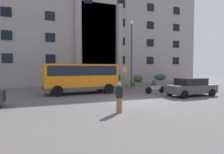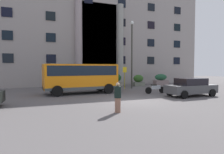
% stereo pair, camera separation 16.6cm
% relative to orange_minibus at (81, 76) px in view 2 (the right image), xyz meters
% --- Properties ---
extents(ground_plane, '(80.00, 64.00, 0.12)m').
position_rel_orange_minibus_xyz_m(ground_plane, '(2.64, -5.50, -1.65)').
color(ground_plane, '#585354').
extents(office_building_facade, '(35.12, 9.70, 15.58)m').
position_rel_orange_minibus_xyz_m(office_building_facade, '(2.65, 11.97, 6.19)').
color(office_building_facade, gray).
rests_on(office_building_facade, ground_plane).
extents(orange_minibus, '(6.57, 2.82, 2.65)m').
position_rel_orange_minibus_xyz_m(orange_minibus, '(0.00, 0.00, 0.00)').
color(orange_minibus, orange).
rests_on(orange_minibus, ground_plane).
extents(bus_stop_sign, '(0.44, 0.08, 2.42)m').
position_rel_orange_minibus_xyz_m(bus_stop_sign, '(5.32, 2.09, -0.08)').
color(bus_stop_sign, '#A0951F').
rests_on(bus_stop_sign, ground_plane).
extents(hedge_planter_entrance_right, '(1.87, 0.93, 1.67)m').
position_rel_orange_minibus_xyz_m(hedge_planter_entrance_right, '(5.16, 4.73, -0.78)').
color(hedge_planter_entrance_right, gray).
rests_on(hedge_planter_entrance_right, ground_plane).
extents(hedge_planter_far_east, '(2.19, 0.85, 1.51)m').
position_rel_orange_minibus_xyz_m(hedge_planter_far_east, '(0.23, 4.71, -0.86)').
color(hedge_planter_far_east, slate).
rests_on(hedge_planter_far_east, ground_plane).
extents(hedge_planter_west, '(1.45, 0.89, 1.44)m').
position_rel_orange_minibus_xyz_m(hedge_planter_west, '(8.51, 4.79, -0.89)').
color(hedge_planter_west, slate).
rests_on(hedge_planter_west, ground_plane).
extents(hedge_planter_far_west, '(1.93, 0.92, 1.50)m').
position_rel_orange_minibus_xyz_m(hedge_planter_far_west, '(12.03, 4.94, -0.87)').
color(hedge_planter_far_west, gray).
rests_on(hedge_planter_far_west, ground_plane).
extents(parked_coupe_end, '(4.21, 1.94, 1.48)m').
position_rel_orange_minibus_xyz_m(parked_coupe_end, '(8.09, -4.90, -0.84)').
color(parked_coupe_end, '#454548').
rests_on(parked_coupe_end, ground_plane).
extents(motorcycle_far_end, '(2.03, 0.55, 0.89)m').
position_rel_orange_minibus_xyz_m(motorcycle_far_end, '(6.28, -2.42, -1.13)').
color(motorcycle_far_end, black).
rests_on(motorcycle_far_end, ground_plane).
extents(pedestrian_man_crossing, '(0.36, 0.36, 1.58)m').
position_rel_orange_minibus_xyz_m(pedestrian_man_crossing, '(0.18, -8.23, -0.80)').
color(pedestrian_man_crossing, '#865D4B').
rests_on(pedestrian_man_crossing, ground_plane).
extents(lamppost_plaza_centre, '(0.40, 0.40, 7.58)m').
position_rel_orange_minibus_xyz_m(lamppost_plaza_centre, '(6.35, 2.41, 2.82)').
color(lamppost_plaza_centre, '#3A3932').
rests_on(lamppost_plaza_centre, ground_plane).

